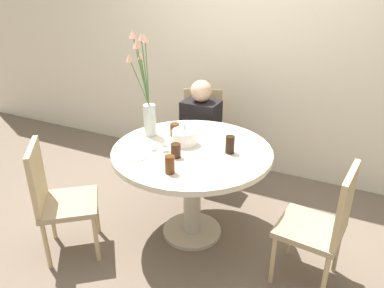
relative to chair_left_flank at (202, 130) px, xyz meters
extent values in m
plane|color=#6B5B4C|center=(0.34, -0.93, -0.49)|extent=(16.00, 16.00, 0.00)
cube|color=beige|center=(0.34, 0.40, 0.81)|extent=(8.00, 0.05, 2.60)
cylinder|color=beige|center=(0.34, -0.93, 0.24)|extent=(1.18, 1.18, 0.04)
cylinder|color=#B7AD99|center=(0.34, -0.93, -0.12)|extent=(0.14, 0.14, 0.69)
cylinder|color=#B7AD99|center=(0.34, -0.93, -0.48)|extent=(0.47, 0.47, 0.03)
cube|color=#9E896B|center=(0.03, -0.08, -0.09)|extent=(0.51, 0.51, 0.04)
cube|color=tan|center=(-0.04, 0.10, 0.16)|extent=(0.37, 0.17, 0.46)
cylinder|color=tan|center=(-0.07, -0.29, -0.30)|extent=(0.03, 0.03, 0.39)
cylinder|color=tan|center=(0.25, -0.18, -0.30)|extent=(0.03, 0.03, 0.39)
cylinder|color=tan|center=(-0.19, 0.03, -0.30)|extent=(0.03, 0.03, 0.39)
cylinder|color=tan|center=(0.13, 0.14, -0.30)|extent=(0.03, 0.03, 0.39)
cube|color=#9E896B|center=(-0.37, -1.50, -0.09)|extent=(0.56, 0.56, 0.04)
cube|color=tan|center=(-0.51, -1.62, 0.16)|extent=(0.27, 0.32, 0.46)
cylinder|color=tan|center=(-0.13, -1.53, -0.30)|extent=(0.03, 0.03, 0.39)
cylinder|color=tan|center=(-0.34, -1.27, -0.30)|extent=(0.03, 0.03, 0.39)
cylinder|color=tan|center=(-0.40, -1.74, -0.30)|extent=(0.03, 0.03, 0.39)
cylinder|color=tan|center=(-0.61, -1.48, -0.30)|extent=(0.03, 0.03, 0.39)
cube|color=#9E896B|center=(1.25, -1.03, -0.09)|extent=(0.44, 0.44, 0.04)
cube|color=tan|center=(1.43, -1.05, 0.16)|extent=(0.08, 0.38, 0.46)
cylinder|color=tan|center=(1.10, -0.84, -0.30)|extent=(0.03, 0.03, 0.39)
cylinder|color=tan|center=(1.07, -1.18, -0.30)|extent=(0.03, 0.03, 0.39)
cylinder|color=tan|center=(1.44, -0.88, -0.30)|extent=(0.03, 0.03, 0.39)
cylinder|color=tan|center=(1.40, -1.22, -0.30)|extent=(0.03, 0.03, 0.39)
cylinder|color=white|center=(0.25, -0.88, 0.32)|extent=(0.19, 0.19, 0.11)
cylinder|color=#E54C4C|center=(0.25, -0.88, 0.39)|extent=(0.01, 0.01, 0.04)
cylinder|color=silver|center=(-0.07, -0.85, 0.39)|extent=(0.10, 0.10, 0.25)
cylinder|color=#4C7538|center=(-0.11, -0.90, 0.70)|extent=(0.08, 0.12, 0.38)
cone|color=#E0997F|center=(-0.14, -0.96, 0.89)|extent=(0.05, 0.05, 0.05)
cylinder|color=#4C7538|center=(-0.09, -0.82, 0.76)|extent=(0.05, 0.06, 0.49)
cone|color=#E0997F|center=(-0.11, -0.79, 1.00)|extent=(0.05, 0.05, 0.06)
cylinder|color=#4C7538|center=(-0.15, -0.81, 0.77)|extent=(0.17, 0.08, 0.51)
cone|color=#E0997F|center=(-0.23, -0.77, 1.02)|extent=(0.06, 0.06, 0.06)
cylinder|color=#4C7538|center=(-0.08, -0.88, 0.75)|extent=(0.04, 0.09, 0.47)
cone|color=#E0997F|center=(-0.10, -0.92, 0.99)|extent=(0.06, 0.06, 0.06)
cylinder|color=#4C7538|center=(-0.09, -0.85, 0.70)|extent=(0.05, 0.02, 0.38)
cone|color=#E0997F|center=(-0.11, -0.86, 0.89)|extent=(0.05, 0.05, 0.05)
cylinder|color=#4C7538|center=(-0.05, -0.90, 0.78)|extent=(0.04, 0.12, 0.53)
cone|color=#E0997F|center=(-0.03, -0.95, 1.04)|extent=(0.05, 0.05, 0.05)
cylinder|color=white|center=(0.04, -1.22, 0.27)|extent=(0.18, 0.18, 0.01)
cylinder|color=#33190C|center=(0.30, -1.10, 0.31)|extent=(0.07, 0.07, 0.10)
cylinder|color=#51280F|center=(0.37, -1.32, 0.32)|extent=(0.06, 0.06, 0.12)
cylinder|color=black|center=(0.61, -0.87, 0.33)|extent=(0.07, 0.07, 0.13)
cylinder|color=#51280F|center=(0.12, -0.78, 0.31)|extent=(0.07, 0.07, 0.10)
cube|color=#383333|center=(0.06, -0.15, -0.28)|extent=(0.31, 0.24, 0.43)
cube|color=black|center=(0.06, -0.15, 0.14)|extent=(0.34, 0.24, 0.42)
sphere|color=#D1A889|center=(0.06, -0.15, 0.45)|extent=(0.20, 0.20, 0.20)
camera|label=1|loc=(1.44, -3.16, 1.45)|focal=35.00mm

